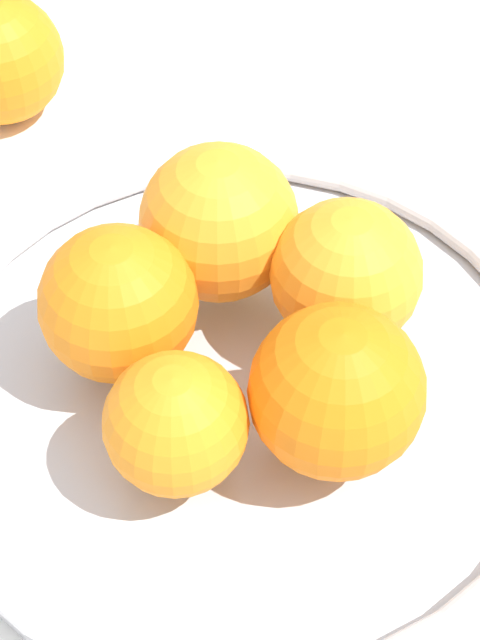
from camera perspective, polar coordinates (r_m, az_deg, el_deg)
ground_plane at (r=0.55m, az=-0.00°, el=-4.41°), size 4.00×4.00×0.00m
fruit_bowl at (r=0.54m, az=-0.00°, el=-3.54°), size 0.32×0.32×0.03m
orange_pile at (r=0.50m, az=0.23°, el=0.60°), size 0.19×0.19×0.08m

